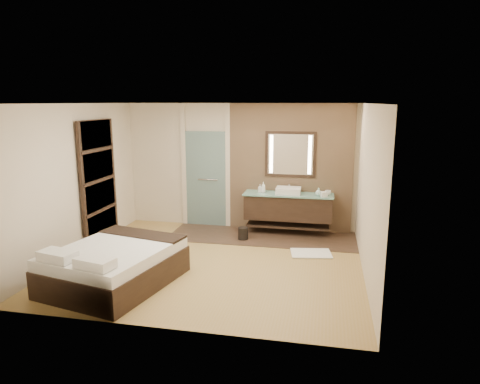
% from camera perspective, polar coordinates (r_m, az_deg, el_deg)
% --- Properties ---
extents(floor, '(5.00, 5.00, 0.00)m').
position_cam_1_polar(floor, '(7.52, -3.51, -9.36)').
color(floor, '#A68445').
rests_on(floor, ground).
extents(tile_strip, '(3.80, 1.30, 0.01)m').
position_cam_1_polar(tile_strip, '(8.88, 2.94, -5.92)').
color(tile_strip, '#32271B').
rests_on(tile_strip, floor).
extents(stone_wall, '(2.60, 0.08, 2.70)m').
position_cam_1_polar(stone_wall, '(9.10, 6.72, 3.17)').
color(stone_wall, tan).
rests_on(stone_wall, floor).
extents(vanity, '(1.85, 0.55, 0.88)m').
position_cam_1_polar(vanity, '(8.97, 6.44, -1.98)').
color(vanity, black).
rests_on(vanity, stone_wall).
extents(mirror_unit, '(1.06, 0.04, 0.96)m').
position_cam_1_polar(mirror_unit, '(9.01, 6.74, 5.00)').
color(mirror_unit, black).
rests_on(mirror_unit, stone_wall).
extents(frosted_door, '(1.10, 0.12, 2.70)m').
position_cam_1_polar(frosted_door, '(9.46, -4.55, 2.28)').
color(frosted_door, '#9EC8C7').
rests_on(frosted_door, floor).
extents(shoji_partition, '(0.06, 1.20, 2.40)m').
position_cam_1_polar(shoji_partition, '(8.64, -18.31, 1.22)').
color(shoji_partition, black).
rests_on(shoji_partition, floor).
extents(bed, '(1.87, 2.16, 0.73)m').
position_cam_1_polar(bed, '(6.84, -16.38, -9.35)').
color(bed, black).
rests_on(bed, floor).
extents(bath_mat, '(0.79, 0.61, 0.02)m').
position_cam_1_polar(bath_mat, '(7.98, 9.45, -8.06)').
color(bath_mat, white).
rests_on(bath_mat, floor).
extents(waste_bin, '(0.26, 0.26, 0.25)m').
position_cam_1_polar(waste_bin, '(8.64, 0.42, -5.57)').
color(waste_bin, black).
rests_on(waste_bin, floor).
extents(tissue_box, '(0.16, 0.16, 0.10)m').
position_cam_1_polar(tissue_box, '(8.69, 11.14, -0.31)').
color(tissue_box, silver).
rests_on(tissue_box, vanity).
extents(soap_bottle_a, '(0.09, 0.09, 0.22)m').
position_cam_1_polar(soap_bottle_a, '(8.94, 3.13, 0.63)').
color(soap_bottle_a, white).
rests_on(soap_bottle_a, vanity).
extents(soap_bottle_b, '(0.08, 0.08, 0.17)m').
position_cam_1_polar(soap_bottle_b, '(8.97, 2.69, 0.50)').
color(soap_bottle_b, '#B2B2B2').
rests_on(soap_bottle_b, vanity).
extents(soap_bottle_c, '(0.16, 0.16, 0.16)m').
position_cam_1_polar(soap_bottle_c, '(8.76, 10.43, 0.02)').
color(soap_bottle_c, '#A4CECC').
rests_on(soap_bottle_c, vanity).
extents(cup, '(0.15, 0.15, 0.09)m').
position_cam_1_polar(cup, '(8.89, 11.66, -0.08)').
color(cup, white).
rests_on(cup, vanity).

